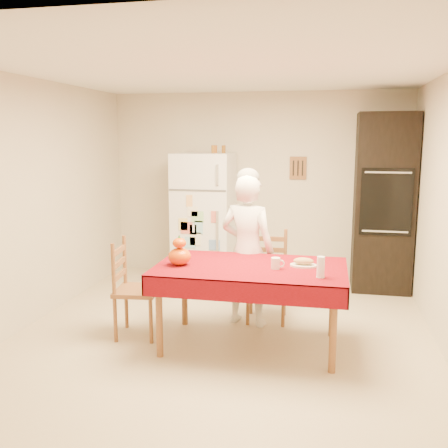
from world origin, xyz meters
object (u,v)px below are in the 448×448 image
(refrigerator, at_px, (204,217))
(wine_glass, at_px, (321,267))
(coffee_mug, at_px, (276,263))
(seated_woman, at_px, (247,250))
(oven_cabinet, at_px, (383,203))
(chair_left, at_px, (131,285))
(dining_table, at_px, (251,273))
(pumpkin_lower, at_px, (180,256))
(bread_plate, at_px, (303,265))
(chair_far, at_px, (267,272))

(refrigerator, relative_size, wine_glass, 9.66)
(coffee_mug, bearing_deg, seated_woman, 119.61)
(refrigerator, bearing_deg, seated_woman, -61.06)
(oven_cabinet, height_order, chair_left, oven_cabinet)
(oven_cabinet, height_order, wine_glass, oven_cabinet)
(refrigerator, xyz_separation_m, chair_left, (-0.22, -2.03, -0.34))
(dining_table, distance_m, coffee_mug, 0.27)
(dining_table, relative_size, seated_woman, 1.10)
(oven_cabinet, distance_m, pumpkin_lower, 2.96)
(refrigerator, relative_size, bread_plate, 7.08)
(chair_left, relative_size, seated_woman, 0.61)
(pumpkin_lower, height_order, bread_plate, pumpkin_lower)
(seated_woman, bearing_deg, chair_far, -120.84)
(refrigerator, xyz_separation_m, coffee_mug, (1.17, -2.11, -0.04))
(chair_far, bearing_deg, dining_table, -97.81)
(chair_left, bearing_deg, oven_cabinet, -56.67)
(dining_table, bearing_deg, bread_plate, 8.86)
(chair_left, xyz_separation_m, wine_glass, (1.79, -0.27, 0.34))
(pumpkin_lower, distance_m, wine_glass, 1.27)
(oven_cabinet, distance_m, dining_table, 2.52)
(oven_cabinet, bearing_deg, wine_glass, -106.90)
(chair_far, bearing_deg, wine_glass, -63.97)
(dining_table, distance_m, wine_glass, 0.69)
(chair_left, relative_size, pumpkin_lower, 4.56)
(refrigerator, distance_m, chair_left, 2.07)
(chair_far, distance_m, coffee_mug, 0.88)
(dining_table, relative_size, bread_plate, 7.08)
(chair_far, bearing_deg, chair_left, -152.13)
(oven_cabinet, distance_m, chair_far, 1.94)
(oven_cabinet, bearing_deg, dining_table, -122.52)
(refrigerator, xyz_separation_m, wine_glass, (1.57, -2.30, -0.00))
(wine_glass, bearing_deg, seated_woman, 132.51)
(dining_table, bearing_deg, refrigerator, 114.78)
(refrigerator, height_order, pumpkin_lower, refrigerator)
(seated_woman, distance_m, pumpkin_lower, 0.84)
(dining_table, bearing_deg, coffee_mug, -14.71)
(refrigerator, xyz_separation_m, oven_cabinet, (2.28, 0.05, 0.25))
(chair_left, height_order, pumpkin_lower, chair_left)
(dining_table, relative_size, wine_glass, 9.66)
(coffee_mug, bearing_deg, dining_table, 165.29)
(bread_plate, bearing_deg, coffee_mug, -150.62)
(bread_plate, bearing_deg, oven_cabinet, 66.75)
(pumpkin_lower, xyz_separation_m, bread_plate, (1.10, 0.17, -0.07))
(seated_woman, height_order, wine_glass, seated_woman)
(coffee_mug, bearing_deg, oven_cabinet, 62.85)
(coffee_mug, relative_size, pumpkin_lower, 0.48)
(wine_glass, height_order, bread_plate, wine_glass)
(chair_left, relative_size, bread_plate, 3.96)
(wine_glass, bearing_deg, dining_table, 157.84)
(wine_glass, xyz_separation_m, bread_plate, (-0.16, 0.33, -0.08))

